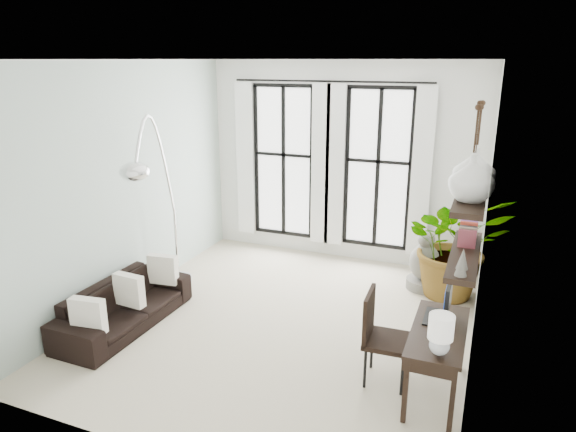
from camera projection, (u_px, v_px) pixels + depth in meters
The scene contains 16 objects.
floor at pixel (283, 322), 6.52m from camera, with size 5.00×5.00×0.00m, color beige.
ceiling at pixel (282, 59), 5.59m from camera, with size 5.00×5.00×0.00m, color white.
wall_left at pixel (127, 184), 6.86m from camera, with size 5.00×5.00×0.00m, color #AABEB3.
wall_right at pixel (485, 223), 5.25m from camera, with size 5.00×5.00×0.00m, color white.
wall_back at pixel (342, 163), 8.27m from camera, with size 4.50×4.50×0.00m, color white.
windows at pixel (329, 165), 8.29m from camera, with size 3.26×0.13×2.65m.
wall_shelves at pixel (467, 230), 4.61m from camera, with size 0.25×1.30×0.60m.
sofa at pixel (124, 305), 6.37m from camera, with size 1.89×0.74×0.55m, color black.
throw_pillows at pixel (129, 290), 6.27m from camera, with size 0.40×1.52×0.40m.
plant at pixel (455, 244), 7.06m from camera, with size 1.37×1.19×1.53m, color #2D7228.
desk at pixel (438, 335), 4.89m from camera, with size 0.51×1.20×1.10m.
desk_chair at pixel (379, 331), 5.20m from camera, with size 0.48×0.48×0.98m.
arc_lamp at pixel (154, 161), 6.44m from camera, with size 0.76×1.64×2.57m.
buddha at pixel (424, 265), 7.39m from camera, with size 0.48×0.48×0.87m.
vase_a at pixel (472, 178), 4.20m from camera, with size 0.37×0.37×0.38m, color white.
vase_b at pixel (474, 169), 4.55m from camera, with size 0.37×0.37×0.38m, color white.
Camera 1 is at (2.25, -5.40, 3.20)m, focal length 32.00 mm.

